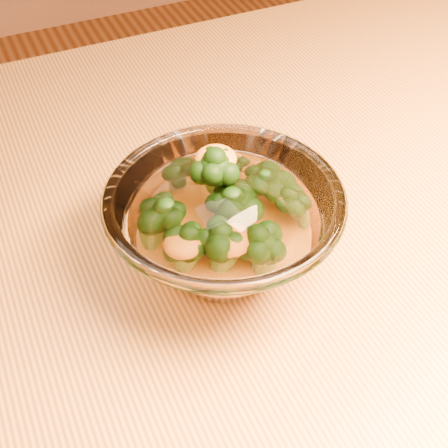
% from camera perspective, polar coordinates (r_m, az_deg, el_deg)
% --- Properties ---
extents(table, '(1.20, 0.80, 0.75)m').
position_cam_1_polar(table, '(0.66, 7.26, -5.28)').
color(table, '#D18A3E').
rests_on(table, ground).
extents(glass_bowl, '(0.19, 0.19, 0.09)m').
position_cam_1_polar(glass_bowl, '(0.51, 0.00, -0.34)').
color(glass_bowl, white).
rests_on(glass_bowl, table).
extents(cheese_sauce, '(0.10, 0.10, 0.03)m').
position_cam_1_polar(cheese_sauce, '(0.52, 0.00, -1.74)').
color(cheese_sauce, orange).
rests_on(cheese_sauce, glass_bowl).
extents(broccoli_heap, '(0.14, 0.13, 0.08)m').
position_cam_1_polar(broccoli_heap, '(0.51, -0.08, 1.21)').
color(broccoli_heap, black).
rests_on(broccoli_heap, cheese_sauce).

